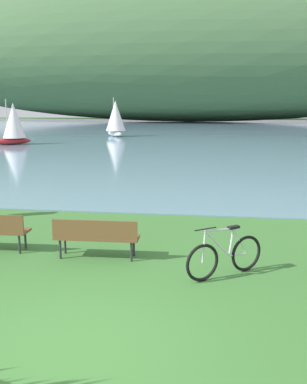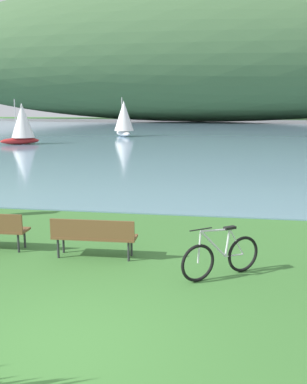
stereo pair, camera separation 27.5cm
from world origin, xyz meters
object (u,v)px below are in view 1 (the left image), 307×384
(park_bench_further_along, at_px, (96,235))
(bicycle_beside_path, at_px, (225,256))
(sailboat_nearest_to_shore, at_px, (13,123))
(sailboat_toward_hillside, at_px, (115,118))

(park_bench_further_along, distance_m, bicycle_beside_path, 2.75)
(sailboat_nearest_to_shore, height_order, sailboat_toward_hillside, sailboat_toward_hillside)
(sailboat_nearest_to_shore, relative_size, sailboat_toward_hillside, 0.93)
(bicycle_beside_path, height_order, sailboat_toward_hillside, sailboat_toward_hillside)
(bicycle_beside_path, bearing_deg, sailboat_nearest_to_shore, 122.60)
(sailboat_toward_hillside, bearing_deg, park_bench_further_along, -77.95)
(sailboat_nearest_to_shore, distance_m, sailboat_toward_hillside, 11.50)
(park_bench_further_along, height_order, sailboat_toward_hillside, sailboat_toward_hillside)
(sailboat_nearest_to_shore, xyz_separation_m, sailboat_toward_hillside, (6.13, 9.73, 0.12))
(sailboat_nearest_to_shore, bearing_deg, park_bench_further_along, -61.36)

